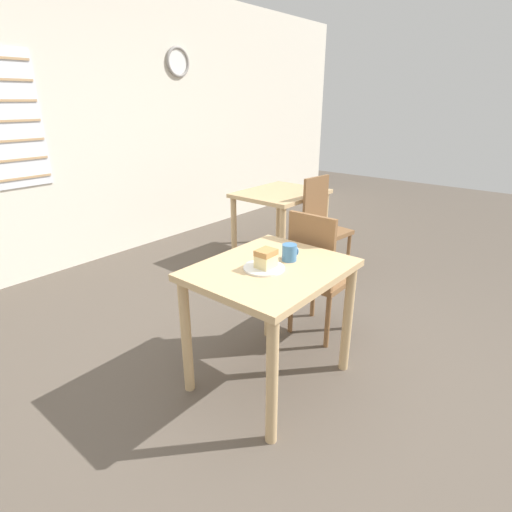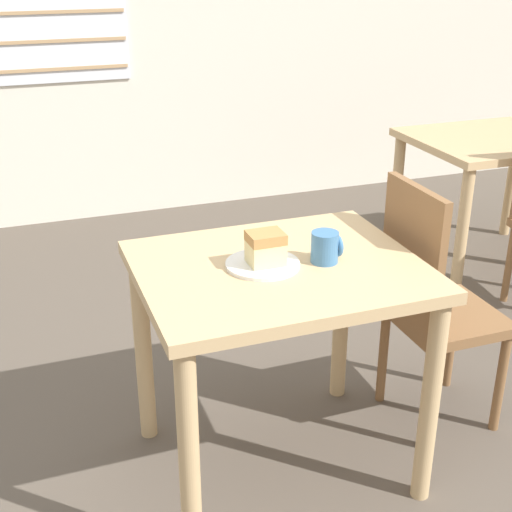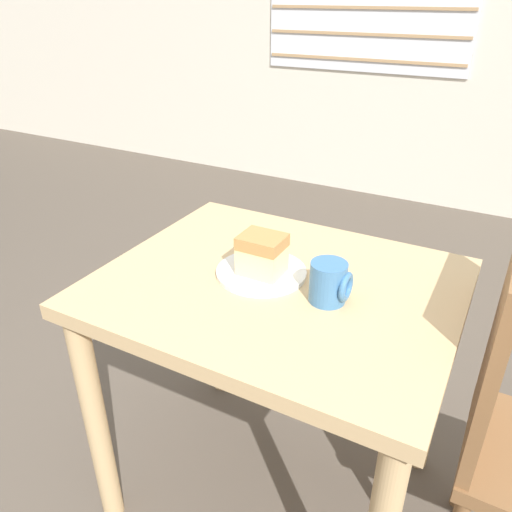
{
  "view_description": "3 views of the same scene",
  "coord_description": "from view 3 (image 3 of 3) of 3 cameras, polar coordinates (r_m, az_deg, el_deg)",
  "views": [
    {
      "loc": [
        -1.62,
        -0.94,
        1.64
      ],
      "look_at": [
        -0.07,
        0.35,
        0.85
      ],
      "focal_mm": 28.0,
      "sensor_mm": 36.0,
      "label": 1
    },
    {
      "loc": [
        -0.73,
        -1.54,
        1.68
      ],
      "look_at": [
        -0.05,
        0.35,
        0.79
      ],
      "focal_mm": 50.0,
      "sensor_mm": 36.0,
      "label": 2
    },
    {
      "loc": [
        0.48,
        -0.65,
        1.4
      ],
      "look_at": [
        -0.06,
        0.33,
        0.8
      ],
      "focal_mm": 35.0,
      "sensor_mm": 36.0,
      "label": 3
    }
  ],
  "objects": [
    {
      "name": "coffee_mug",
      "position": [
        1.15,
        8.43,
        -3.04
      ],
      "size": [
        0.09,
        0.09,
        0.1
      ],
      "color": "teal",
      "rests_on": "dining_table_near"
    },
    {
      "name": "dining_table_near",
      "position": [
        1.32,
        2.41,
        -7.73
      ],
      "size": [
        0.87,
        0.72,
        0.76
      ],
      "color": "tan",
      "rests_on": "ground_plane"
    },
    {
      "name": "plate",
      "position": [
        1.27,
        0.61,
        -1.84
      ],
      "size": [
        0.23,
        0.23,
        0.01
      ],
      "color": "white",
      "rests_on": "dining_table_near"
    },
    {
      "name": "cake_slice",
      "position": [
        1.23,
        0.7,
        0.21
      ],
      "size": [
        0.11,
        0.09,
        0.1
      ],
      "color": "beige",
      "rests_on": "plate"
    }
  ]
}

